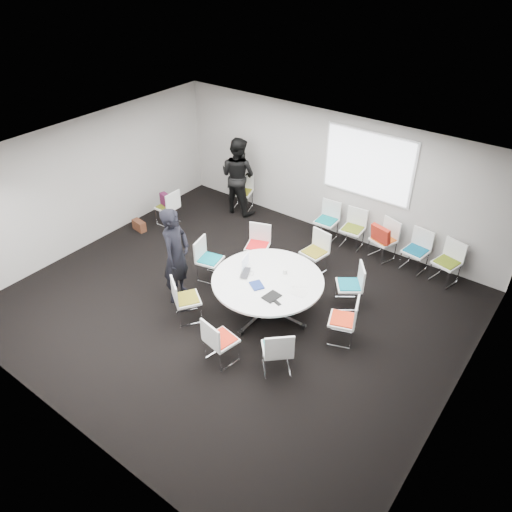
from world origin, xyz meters
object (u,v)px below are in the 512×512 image
Objects in this scene: chair_back_b at (352,236)px; chair_ring_f at (187,307)px; cup at (285,272)px; maroon_bag at (167,200)px; brown_bag at (139,225)px; conference_table at (268,289)px; chair_back_a at (326,228)px; chair_ring_h at (277,357)px; chair_ring_e at (210,267)px; person_back at (238,176)px; chair_ring_a at (342,328)px; chair_ring_c at (314,259)px; chair_ring_d at (258,253)px; chair_ring_g at (221,348)px; laptop at (248,273)px; chair_spare_left at (169,213)px; chair_person_back at (242,198)px; chair_ring_b at (349,293)px; person_main at (176,255)px; chair_back_e at (445,270)px; chair_back_d at (415,258)px.

chair_ring_f is at bearing 68.20° from chair_back_b.
chair_ring_f is 9.78× the size of cup.
brown_bag is at bearing -118.03° from maroon_bag.
chair_back_a is (-0.44, 2.89, -0.24)m from conference_table.
chair_ring_h is at bearing -48.29° from conference_table.
conference_table is 2.29× the size of chair_ring_e.
conference_table is 3.95m from person_back.
conference_table is 2.29× the size of chair_ring_a.
chair_ring_c is 3.12m from person_back.
conference_table is 2.29× the size of chair_ring_d.
chair_ring_g is 9.78× the size of cup.
chair_ring_h is 4.23m from chair_back_a.
chair_ring_d is 1.00× the size of chair_ring_g.
cup is (2.98, -2.39, -0.18)m from person_back.
chair_ring_a and chair_ring_e have the same top height.
chair_back_a is 0.46× the size of person_back.
maroon_bag is at bearing 162.25° from conference_table.
brown_bag is (-3.74, 0.66, -0.62)m from laptop.
chair_ring_h is at bearing -117.36° from chair_spare_left.
chair_person_back is (-2.40, -0.01, 0.00)m from chair_back_a.
chair_ring_h is 5.37m from brown_bag.
laptop is (-0.39, -1.71, 0.47)m from chair_ring_c.
chair_ring_g is at bearing 123.11° from person_back.
chair_ring_h reaches higher than conference_table.
chair_ring_b and chair_ring_d have the same top height.
person_main reaches higher than chair_ring_c.
chair_ring_h is (0.98, -1.10, -0.24)m from conference_table.
chair_ring_g is 2.02m from person_main.
chair_spare_left is at bearing -128.72° from chair_ring_e.
chair_person_back is at bearing 60.99° from brown_bag.
chair_ring_e is 0.46× the size of person_main.
chair_ring_f and chair_spare_left have the same top height.
maroon_bag reaches higher than conference_table.
conference_table is at bearing -102.66° from laptop.
conference_table is 1.64m from chair_ring_c.
chair_back_b is at bearing -179.56° from chair_back_a.
chair_ring_f is 2.20× the size of maroon_bag.
chair_ring_a and chair_back_a have the same top height.
chair_spare_left is 3.66m from laptop.
conference_table is 1.57m from chair_ring_d.
chair_ring_e is at bearing -173.77° from cup.
chair_ring_a is 1.93m from laptop.
conference_table is 3.69m from chair_back_e.
maroon_bag is (-3.34, -1.68, 0.34)m from chair_back_a.
chair_ring_h reaches higher than maroon_bag.
chair_back_d is 0.46× the size of person_main.
chair_ring_d is 1.00× the size of chair_spare_left.
chair_ring_b is 4.87m from chair_spare_left.
chair_ring_d is 0.46× the size of person_back.
laptop is (-1.48, -1.15, 0.47)m from chair_ring_b.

